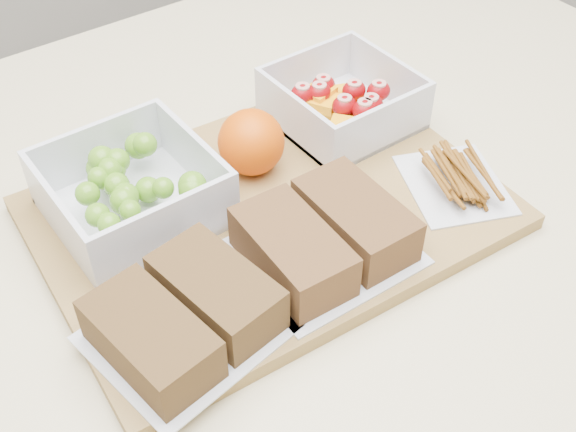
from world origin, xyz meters
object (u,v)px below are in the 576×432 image
sandwich_bag_left (185,316)px  pretzel_bag (456,176)px  grape_container (132,190)px  sandwich_bag_center (324,236)px  cutting_board (271,213)px  fruit_container (342,104)px  orange (251,142)px

sandwich_bag_left → pretzel_bag: sandwich_bag_left is taller
pretzel_bag → grape_container: bearing=150.3°
grape_container → sandwich_bag_center: bearing=-54.2°
cutting_board → pretzel_bag: bearing=-23.0°
fruit_container → sandwich_bag_center: fruit_container is taller
grape_container → fruit_container: grape_container is taller
orange → cutting_board: bearing=-107.8°
fruit_container → sandwich_bag_center: (-0.14, -0.14, 0.00)m
orange → sandwich_bag_left: (-0.16, -0.14, -0.01)m
grape_container → pretzel_bag: 0.31m
sandwich_bag_center → fruit_container: bearing=46.0°
cutting_board → pretzel_bag: (0.16, -0.08, 0.02)m
fruit_container → sandwich_bag_center: size_ratio=0.89×
cutting_board → sandwich_bag_center: bearing=-84.6°
grape_container → sandwich_bag_left: (-0.03, -0.15, -0.00)m
fruit_container → orange: size_ratio=2.04×
grape_container → sandwich_bag_center: size_ratio=0.95×
cutting_board → fruit_container: (0.14, 0.07, 0.03)m
cutting_board → sandwich_bag_left: bearing=-145.9°
grape_container → sandwich_bag_left: size_ratio=0.90×
cutting_board → grape_container: size_ratio=2.93×
fruit_container → orange: orange is taller
fruit_container → sandwich_bag_left: (-0.28, -0.15, -0.00)m
sandwich_bag_left → sandwich_bag_center: bearing=1.4°
fruit_container → pretzel_bag: size_ratio=0.98×
grape_container → sandwich_bag_center: 0.18m
orange → sandwich_bag_left: bearing=-138.7°
cutting_board → sandwich_bag_center: sandwich_bag_center is taller
orange → fruit_container: bearing=4.4°
sandwich_bag_left → sandwich_bag_center: size_ratio=1.06×
grape_container → orange: orange is taller
orange → pretzel_bag: (0.14, -0.14, -0.02)m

